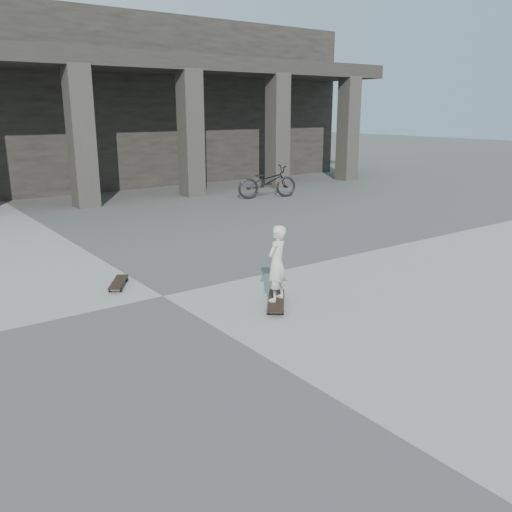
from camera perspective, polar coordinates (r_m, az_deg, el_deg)
ground at (r=8.46m, az=-9.79°, el=-4.19°), size 90.00×90.00×0.00m
longboard at (r=7.90m, az=2.14°, el=-4.78°), size 0.79×0.90×0.10m
skateboard_spare at (r=9.02m, az=-14.28°, el=-2.74°), size 0.58×0.75×0.09m
child at (r=7.73m, az=2.18°, el=-0.78°), size 0.48×0.40×1.11m
bicycle at (r=17.57m, az=1.18°, el=7.81°), size 2.07×1.21×1.03m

